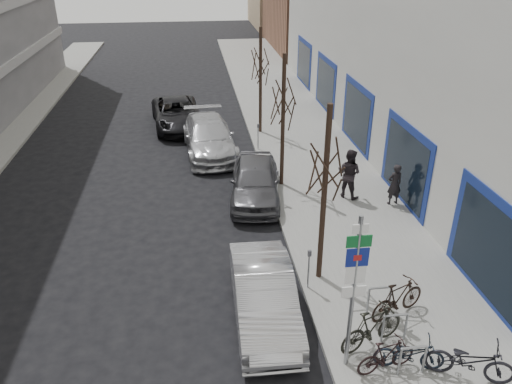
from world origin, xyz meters
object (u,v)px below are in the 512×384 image
object	(u,v)px
meter_front	(309,265)
parked_car_mid	(255,181)
meter_mid	(277,183)
bike_mid_curb	(410,351)
tree_mid	(284,90)
bike_far_curb	(471,358)
pedestrian_far	(349,173)
bike_near_right	(386,355)
parked_car_front	(264,296)
pedestrian_near	(394,184)
parked_car_back	(209,137)
tree_near	(327,154)
meter_back	(258,134)
highway_sign_pole	(354,285)
tree_far	(261,56)
lane_car	(177,114)
bike_mid_inner	(372,327)
bike_rack	(395,324)
bike_far_inner	(398,298)

from	to	relation	value
meter_front	parked_car_mid	bearing A→B (deg)	97.26
meter_mid	bike_mid_curb	size ratio (longest dim) A/B	0.77
meter_front	tree_mid	bearing A→B (deg)	86.32
bike_far_curb	pedestrian_far	world-z (taller)	pedestrian_far
bike_near_right	parked_car_front	distance (m)	3.44
pedestrian_near	parked_car_back	bearing A→B (deg)	-54.37
tree_near	parked_car_front	size ratio (longest dim) A/B	1.22
meter_back	parked_car_back	xyz separation A→B (m)	(-2.35, 0.18, -0.10)
highway_sign_pole	parked_car_back	bearing A→B (deg)	100.38
meter_front	parked_car_back	distance (m)	11.42
meter_front	bike_mid_curb	xyz separation A→B (m)	(1.65, -3.31, -0.26)
bike_far_curb	parked_car_mid	xyz separation A→B (m)	(-3.67, 9.83, 0.05)
tree_far	pedestrian_near	bearing A→B (deg)	-65.98
bike_far_curb	pedestrian_near	bearing A→B (deg)	13.31
bike_mid_curb	tree_mid	bearing A→B (deg)	19.44
highway_sign_pole	pedestrian_near	xyz separation A→B (m)	(4.12, 7.71, -1.49)
parked_car_back	meter_mid	bearing A→B (deg)	-71.74
bike_far_curb	meter_back	bearing A→B (deg)	34.29
bike_near_right	tree_mid	bearing A→B (deg)	-8.72
meter_front	bike_mid_curb	size ratio (longest dim) A/B	0.77
parked_car_back	pedestrian_near	distance (m)	9.34
bike_mid_curb	lane_car	size ratio (longest dim) A/B	0.30
tree_mid	parked_car_back	distance (m)	6.01
highway_sign_pole	bike_mid_inner	size ratio (longest dim) A/B	2.20
parked_car_back	pedestrian_far	size ratio (longest dim) A/B	2.81
highway_sign_pole	meter_front	bearing A→B (deg)	94.75
bike_rack	meter_front	distance (m)	2.92
parked_car_front	tree_near	bearing A→B (deg)	39.30
tree_mid	pedestrian_near	bearing A→B (deg)	-30.41
tree_near	meter_back	xyz separation A→B (m)	(-0.45, 10.50, -3.19)
parked_car_front	pedestrian_far	distance (m)	7.79
parked_car_back	highway_sign_pole	bearing A→B (deg)	-83.84
tree_far	meter_front	bearing A→B (deg)	-91.91
tree_mid	bike_far_curb	bearing A→B (deg)	-77.19
meter_front	parked_car_front	xyz separation A→B (m)	(-1.43, -0.99, -0.17)
tree_mid	bike_far_curb	size ratio (longest dim) A/B	2.81
meter_mid	bike_far_curb	bearing A→B (deg)	-72.64
meter_front	parked_car_front	bearing A→B (deg)	-145.30
bike_far_inner	tree_near	bearing A→B (deg)	15.72
pedestrian_far	parked_car_back	bearing A→B (deg)	-5.74
parked_car_back	pedestrian_far	xyz separation A→B (m)	(5.18, -5.66, 0.34)
parked_car_back	tree_far	bearing A→B (deg)	35.46
meter_back	parked_car_back	world-z (taller)	parked_car_back
bike_far_inner	bike_mid_inner	bearing A→B (deg)	109.82
meter_back	bike_far_inner	distance (m)	12.66
meter_mid	bike_mid_inner	size ratio (longest dim) A/B	0.66
lane_car	meter_mid	bearing A→B (deg)	-74.87
tree_far	bike_rack	bearing A→B (deg)	-85.68
bike_rack	parked_car_mid	distance (m)	8.80
tree_mid	tree_near	bearing A→B (deg)	-90.00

